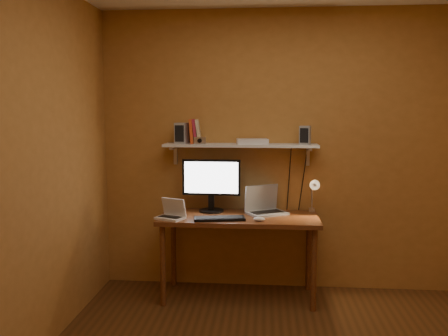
# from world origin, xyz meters

# --- Properties ---
(room) EXTENTS (3.44, 3.24, 2.64)m
(room) POSITION_xyz_m (0.00, 0.00, 1.30)
(room) COLOR #593116
(room) RESTS_ON ground
(desk) EXTENTS (1.40, 0.60, 0.75)m
(desk) POSITION_xyz_m (-0.40, 1.28, 0.66)
(desk) COLOR brown
(desk) RESTS_ON ground
(wall_shelf) EXTENTS (1.40, 0.25, 0.21)m
(wall_shelf) POSITION_xyz_m (-0.40, 1.47, 1.36)
(wall_shelf) COLOR silver
(wall_shelf) RESTS_ON room
(monitor) EXTENTS (0.53, 0.23, 0.48)m
(monitor) POSITION_xyz_m (-0.66, 1.44, 1.02)
(monitor) COLOR black
(monitor) RESTS_ON desk
(laptop) EXTENTS (0.41, 0.38, 0.25)m
(laptop) POSITION_xyz_m (-0.17, 1.41, 0.82)
(laptop) COLOR #95989D
(laptop) RESTS_ON desk
(netbook) EXTENTS (0.28, 0.25, 0.18)m
(netbook) POSITION_xyz_m (-0.97, 1.12, 0.80)
(netbook) COLOR white
(netbook) RESTS_ON desk
(keyboard) EXTENTS (0.45, 0.22, 0.02)m
(keyboard) POSITION_xyz_m (-0.55, 1.11, 0.76)
(keyboard) COLOR black
(keyboard) RESTS_ON desk
(mouse) EXTENTS (0.10, 0.07, 0.04)m
(mouse) POSITION_xyz_m (-0.21, 1.09, 0.77)
(mouse) COLOR white
(mouse) RESTS_ON desk
(desk_lamp) EXTENTS (0.09, 0.23, 0.38)m
(desk_lamp) POSITION_xyz_m (0.26, 1.41, 0.96)
(desk_lamp) COLOR silver
(desk_lamp) RESTS_ON desk
(speaker_left) EXTENTS (0.13, 0.13, 0.19)m
(speaker_left) POSITION_xyz_m (-0.94, 1.47, 1.47)
(speaker_left) COLOR #95989D
(speaker_left) RESTS_ON wall_shelf
(speaker_right) EXTENTS (0.11, 0.11, 0.17)m
(speaker_right) POSITION_xyz_m (0.18, 1.46, 1.46)
(speaker_right) COLOR #95989D
(speaker_right) RESTS_ON wall_shelf
(books) EXTENTS (0.12, 0.16, 0.22)m
(books) POSITION_xyz_m (-0.81, 1.48, 1.49)
(books) COLOR #DF4D1F
(books) RESTS_ON wall_shelf
(shelf_camera) EXTENTS (0.11, 0.05, 0.07)m
(shelf_camera) POSITION_xyz_m (-0.76, 1.41, 1.41)
(shelf_camera) COLOR silver
(shelf_camera) RESTS_ON wall_shelf
(router) EXTENTS (0.30, 0.22, 0.05)m
(router) POSITION_xyz_m (-0.29, 1.48, 1.40)
(router) COLOR white
(router) RESTS_ON wall_shelf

